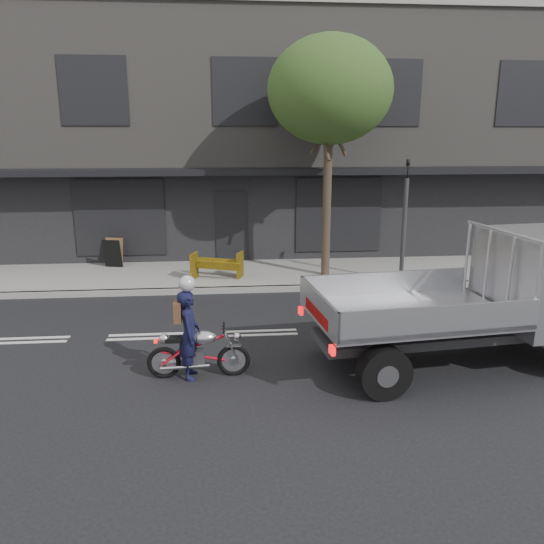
% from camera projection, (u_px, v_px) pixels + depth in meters
% --- Properties ---
extents(ground, '(80.00, 80.00, 0.00)m').
position_uv_depth(ground, '(260.00, 333.00, 11.37)').
color(ground, black).
rests_on(ground, ground).
extents(sidewalk, '(32.00, 3.20, 0.15)m').
position_uv_depth(sidewalk, '(250.00, 274.00, 15.88)').
color(sidewalk, gray).
rests_on(sidewalk, ground).
extents(kerb, '(32.00, 0.20, 0.15)m').
position_uv_depth(kerb, '(252.00, 289.00, 14.34)').
color(kerb, gray).
rests_on(kerb, ground).
extents(building_main, '(26.00, 10.00, 8.00)m').
position_uv_depth(building_main, '(241.00, 138.00, 21.27)').
color(building_main, slate).
rests_on(building_main, ground).
extents(street_tree, '(3.40, 3.40, 6.74)m').
position_uv_depth(street_tree, '(330.00, 91.00, 14.29)').
color(street_tree, '#382B21').
rests_on(street_tree, ground).
extents(traffic_light_pole, '(0.12, 0.12, 3.50)m').
position_uv_depth(traffic_light_pole, '(404.00, 228.00, 14.55)').
color(traffic_light_pole, '#2D2D30').
rests_on(traffic_light_pole, ground).
extents(motorcycle, '(1.80, 0.52, 0.92)m').
position_uv_depth(motorcycle, '(199.00, 351.00, 9.21)').
color(motorcycle, black).
rests_on(motorcycle, ground).
extents(rider, '(0.38, 0.58, 1.58)m').
position_uv_depth(rider, '(189.00, 335.00, 9.12)').
color(rider, black).
rests_on(rider, ground).
extents(flatbed_ute, '(5.63, 2.79, 2.51)m').
position_uv_depth(flatbed_ute, '(523.00, 286.00, 9.74)').
color(flatbed_ute, black).
rests_on(flatbed_ute, ground).
extents(construction_barrier, '(1.50, 1.03, 0.78)m').
position_uv_depth(construction_barrier, '(217.00, 267.00, 14.90)').
color(construction_barrier, '#D59F0B').
rests_on(construction_barrier, sidewalk).
extents(sandwich_board, '(0.62, 0.48, 0.88)m').
position_uv_depth(sandwich_board, '(112.00, 254.00, 16.30)').
color(sandwich_board, black).
rests_on(sandwich_board, sidewalk).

